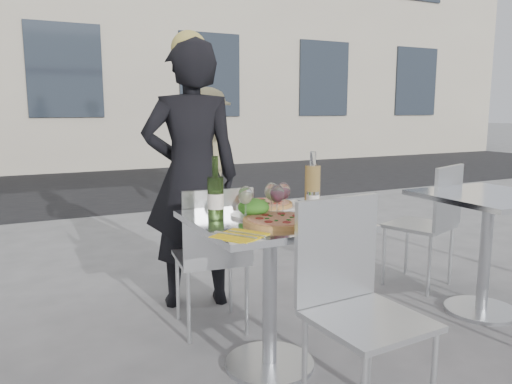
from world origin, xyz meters
name	(u,v)px	position (x,y,z in m)	size (l,w,h in m)	color
ground	(269,366)	(0.00, 0.00, 0.00)	(80.00, 80.00, 0.00)	slate
street_asphalt	(85,186)	(0.00, 6.50, 0.00)	(24.00, 5.00, 0.00)	black
main_table	(270,261)	(0.00, 0.00, 0.54)	(0.72, 0.72, 0.75)	#B7BABF
side_table_right	(487,228)	(1.50, 0.00, 0.54)	(0.72, 0.72, 0.75)	#B7BABF
chair_far	(214,248)	(-0.10, 0.46, 0.50)	(0.43, 0.44, 0.84)	silver
chair_near	(353,292)	(0.11, -0.50, 0.53)	(0.43, 0.44, 0.90)	silver
side_chair_rfar	(432,216)	(1.53, 0.47, 0.52)	(0.51, 0.52, 0.88)	silver
woman_diner	(192,176)	(-0.06, 0.95, 0.84)	(0.61, 0.40, 1.68)	black
pedestrian_b	(210,149)	(1.16, 3.79, 0.76)	(0.98, 0.56, 1.52)	#8B815A
pizza_near	(279,220)	(-0.01, -0.11, 0.76)	(0.33, 0.33, 0.02)	tan
pizza_far	(266,205)	(0.09, 0.21, 0.77)	(0.31, 0.31, 0.03)	white
salad_plate	(254,209)	(-0.06, 0.06, 0.79)	(0.22, 0.22, 0.09)	white
wine_bottle	(216,196)	(-0.25, 0.06, 0.86)	(0.08, 0.07, 0.29)	#324F1D
carafe	(312,185)	(0.31, 0.12, 0.87)	(0.08, 0.08, 0.29)	tan
sugar_shaker	(313,202)	(0.24, 0.01, 0.80)	(0.06, 0.06, 0.11)	white
wineglass_white_a	(245,196)	(-0.12, 0.01, 0.86)	(0.07, 0.07, 0.16)	white
wineglass_white_b	(272,193)	(0.03, 0.05, 0.86)	(0.07, 0.07, 0.16)	white
wineglass_red_a	(277,195)	(0.03, -0.02, 0.86)	(0.07, 0.07, 0.16)	white
wineglass_red_b	(283,192)	(0.09, 0.04, 0.86)	(0.07, 0.07, 0.16)	white
napkin_left	(240,235)	(-0.27, -0.25, 0.75)	(0.25, 0.25, 0.01)	yellow
napkin_right	(343,220)	(0.27, -0.20, 0.75)	(0.19, 0.20, 0.01)	yellow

